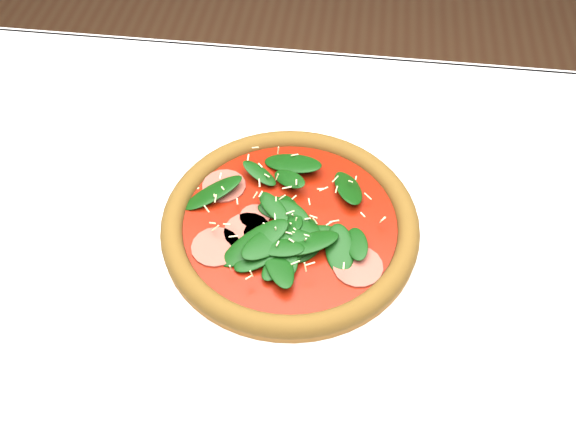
# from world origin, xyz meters

# --- Properties ---
(dining_table) EXTENTS (1.21, 0.81, 0.75)m
(dining_table) POSITION_xyz_m (0.00, 0.00, 0.65)
(dining_table) COLOR silver
(dining_table) RESTS_ON ground
(plate) EXTENTS (0.34, 0.34, 0.01)m
(plate) POSITION_xyz_m (0.01, 0.05, 0.76)
(plate) COLOR white
(plate) RESTS_ON dining_table
(pizza) EXTENTS (0.34, 0.34, 0.04)m
(pizza) POSITION_xyz_m (0.01, 0.05, 0.78)
(pizza) COLOR brown
(pizza) RESTS_ON plate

